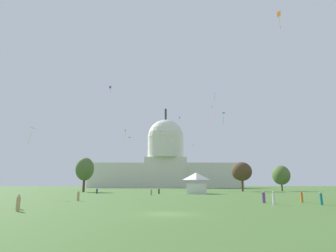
{
  "coord_description": "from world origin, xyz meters",
  "views": [
    {
      "loc": [
        0.0,
        -27.28,
        2.74
      ],
      "look_at": [
        0.02,
        78.29,
        25.05
      ],
      "focal_mm": 29.57,
      "sensor_mm": 36.0,
      "label": 1
    }
  ],
  "objects": [
    {
      "name": "kite_blue_mid",
      "position": [
        -3.32,
        114.33,
        29.34
      ],
      "size": [
        1.59,
        1.52,
        0.17
      ],
      "rotation": [
        0.0,
        0.0,
        0.68
      ],
      "color": "blue"
    },
    {
      "name": "person_tan_aisle_center",
      "position": [
        -15.15,
        20.76,
        0.76
      ],
      "size": [
        0.55,
        0.55,
        1.68
      ],
      "rotation": [
        0.0,
        0.0,
        3.53
      ],
      "color": "tan",
      "rests_on": "ground_plane"
    },
    {
      "name": "kite_gold_high",
      "position": [
        32.33,
        167.5,
        58.0
      ],
      "size": [
        0.84,
        0.38,
        1.12
      ],
      "rotation": [
        0.0,
        0.0,
        2.64
      ],
      "color": "gold"
    },
    {
      "name": "event_tent",
      "position": [
        8.54,
        57.68,
        3.13
      ],
      "size": [
        6.69,
        7.78,
        6.25
      ],
      "rotation": [
        0.0,
        0.0,
        -0.1
      ],
      "color": "white",
      "rests_on": "ground_plane"
    },
    {
      "name": "kite_pink_mid",
      "position": [
        12.95,
        58.15,
        22.09
      ],
      "size": [
        0.31,
        0.78,
        1.39
      ],
      "rotation": [
        0.0,
        0.0,
        0.91
      ],
      "color": "pink"
    },
    {
      "name": "tree_east_mid",
      "position": [
        46.86,
        88.92,
        6.48
      ],
      "size": [
        8.09,
        9.36,
        10.44
      ],
      "color": "#4C3823",
      "rests_on": "ground_plane"
    },
    {
      "name": "person_white_mid_center",
      "position": [
        14.29,
        11.29,
        0.85
      ],
      "size": [
        0.41,
        0.41,
        1.8
      ],
      "rotation": [
        0.0,
        0.0,
        0.29
      ],
      "color": "silver",
      "rests_on": "ground_plane"
    },
    {
      "name": "kite_black_mid",
      "position": [
        -13.3,
        69.73,
        18.83
      ],
      "size": [
        0.73,
        1.32,
        0.17
      ],
      "rotation": [
        0.0,
        0.0,
        1.41
      ],
      "color": "black"
    },
    {
      "name": "person_teal_edge_east",
      "position": [
        20.84,
        11.51,
        0.81
      ],
      "size": [
        0.36,
        0.36,
        1.74
      ],
      "rotation": [
        0.0,
        0.0,
        3.14
      ],
      "color": "#1E757A",
      "rests_on": "ground_plane"
    },
    {
      "name": "kite_green_mid",
      "position": [
        11.4,
        91.71,
        19.07
      ],
      "size": [
        1.06,
        1.22,
        0.2
      ],
      "rotation": [
        0.0,
        0.0,
        1.16
      ],
      "color": "green"
    },
    {
      "name": "kite_magenta_high",
      "position": [
        0.8,
        159.17,
        38.19
      ],
      "size": [
        0.5,
        0.68,
        3.4
      ],
      "rotation": [
        0.0,
        0.0,
        1.18
      ],
      "color": "#D1339E"
    },
    {
      "name": "kite_white_mid",
      "position": [
        2.37,
        131.16,
        27.29
      ],
      "size": [
        0.88,
        1.16,
        4.51
      ],
      "rotation": [
        0.0,
        0.0,
        3.32
      ],
      "color": "white"
    },
    {
      "name": "kite_turquoise_mid",
      "position": [
        13.54,
        40.03,
        19.63
      ],
      "size": [
        1.2,
        1.33,
        2.2
      ],
      "rotation": [
        0.0,
        0.0,
        4.24
      ],
      "color": "teal"
    },
    {
      "name": "person_maroon_near_tree_west",
      "position": [
        -16.93,
        5.05,
        0.67
      ],
      "size": [
        0.58,
        0.58,
        1.48
      ],
      "rotation": [
        0.0,
        0.0,
        0.91
      ],
      "color": "maroon",
      "rests_on": "ground_plane"
    },
    {
      "name": "kite_green_mid_b",
      "position": [
        -10.43,
        151.95,
        20.9
      ],
      "size": [
        1.23,
        1.05,
        4.06
      ],
      "rotation": [
        0.0,
        0.0,
        2.93
      ],
      "color": "green"
    },
    {
      "name": "kite_cyan_high",
      "position": [
        7.29,
        141.65,
        43.73
      ],
      "size": [
        0.88,
        0.58,
        2.61
      ],
      "rotation": [
        0.0,
        0.0,
        1.99
      ],
      "color": "#33BCDB"
    },
    {
      "name": "tree_west_near",
      "position": [
        -30.58,
        75.19,
        8.2
      ],
      "size": [
        9.18,
        9.56,
        12.44
      ],
      "color": "#4C3823",
      "rests_on": "ground_plane"
    },
    {
      "name": "person_grey_mid_right",
      "position": [
        -4.3,
        45.77,
        0.7
      ],
      "size": [
        0.45,
        0.45,
        1.53
      ],
      "rotation": [
        0.0,
        0.0,
        2.78
      ],
      "color": "gray",
      "rests_on": "ground_plane"
    },
    {
      "name": "kite_yellow_low",
      "position": [
        -31.74,
        35.23,
        15.08
      ],
      "size": [
        0.92,
        1.6,
        3.83
      ],
      "rotation": [
        0.0,
        0.0,
        4.48
      ],
      "color": "yellow"
    },
    {
      "name": "kite_lime_mid",
      "position": [
        -21.68,
        110.43,
        28.98
      ],
      "size": [
        0.72,
        0.61,
        4.24
      ],
      "rotation": [
        0.0,
        0.0,
        2.19
      ],
      "color": "#8CD133"
    },
    {
      "name": "person_purple_deep_crowd",
      "position": [
        14.47,
        15.81,
        0.79
      ],
      "size": [
        0.67,
        0.67,
        1.75
      ],
      "rotation": [
        0.0,
        0.0,
        5.57
      ],
      "color": "#703D93",
      "rests_on": "ground_plane"
    },
    {
      "name": "kite_violet_high",
      "position": [
        -21.98,
        72.4,
        38.86
      ],
      "size": [
        0.72,
        0.68,
        2.85
      ],
      "rotation": [
        0.0,
        0.0,
        4.64
      ],
      "color": "purple"
    },
    {
      "name": "kite_orange_high",
      "position": [
        27.56,
        34.13,
        43.78
      ],
      "size": [
        0.69,
        0.78,
        4.73
      ],
      "rotation": [
        0.0,
        0.0,
        4.57
      ],
      "color": "orange"
    },
    {
      "name": "person_orange_near_tent",
      "position": [
        20.61,
        16.61,
        0.81
      ],
      "size": [
        0.45,
        0.45,
        1.75
      ],
      "rotation": [
        0.0,
        0.0,
        4.55
      ],
      "color": "orange",
      "rests_on": "ground_plane"
    },
    {
      "name": "person_tan_lawn_far_left",
      "position": [
        -15.6,
        2.5,
        0.82
      ],
      "size": [
        0.47,
        0.47,
        1.75
      ],
      "rotation": [
        0.0,
        0.0,
        2.16
      ],
      "color": "tan",
      "rests_on": "ground_plane"
    },
    {
      "name": "tree_east_near",
      "position": [
        29.38,
        84.17,
        7.73
      ],
      "size": [
        11.15,
        11.37,
        11.46
      ],
      "color": "#4C3823",
      "rests_on": "ground_plane"
    },
    {
      "name": "person_navy_mid_left",
      "position": [
        -21.26,
        57.51,
        0.75
      ],
      "size": [
        0.66,
        0.66,
        1.67
      ],
      "rotation": [
        0.0,
        0.0,
        2.26
      ],
      "color": "navy",
      "rests_on": "ground_plane"
    },
    {
      "name": "capitol_building",
      "position": [
        -1.97,
        199.96,
        20.88
      ],
      "size": [
        121.5,
        29.86,
        65.62
      ],
      "color": "silver",
      "rests_on": "ground_plane"
    },
    {
      "name": "kite_red_low",
      "position": [
        39.47,
        133.5,
        10.74
      ],
      "size": [
        1.13,
        1.23,
        1.56
      ],
      "rotation": [
        0.0,
        0.0,
        0.03
      ],
      "color": "red"
    },
    {
      "name": "kite_blue_mid_b",
      "position": [
        13.24,
        48.22,
        27.88
      ],
      "size": [
        0.36,
        0.83,
        2.66
      ],
      "rotation": [
        0.0,
        0.0,
        4.0
      ],
      "color": "blue"
    },
    {
      "name": "person_black_back_right",
      "position": [
        -2.66,
        55.89,
        0.71
      ],
      "size": [
        0.57,
        0.57,
        1.57
      ],
      "rotation": [
        0.0,
        0.0,
        3.77
      ],
      "color": "black",
      "rests_on": "ground_plane"
    },
    {
      "name": "ground_plane",
      "position": [
        0.0,
        0.0,
        0.0
      ],
      "size": [
        800.0,
        800.0,
        0.0
      ],
      "primitive_type": "plane",
      "color": "#42662D"
    }
  ]
}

